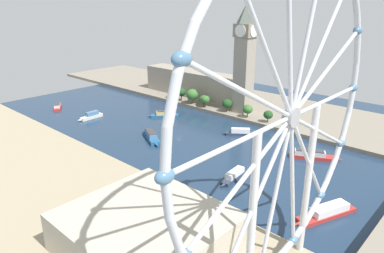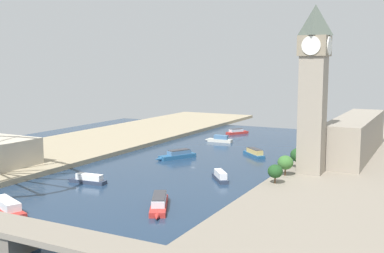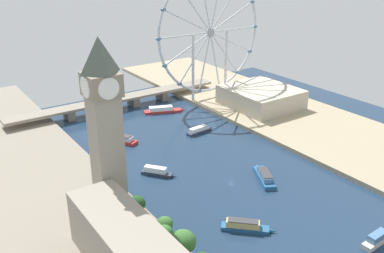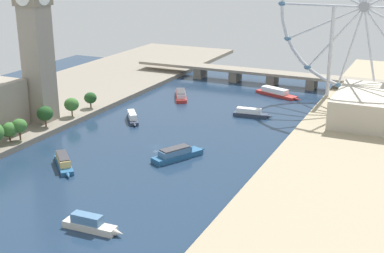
{
  "view_description": "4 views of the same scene",
  "coord_description": "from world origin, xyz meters",
  "px_view_note": "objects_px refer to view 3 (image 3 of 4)",
  "views": [
    {
      "loc": [
        169.74,
        169.53,
        92.65
      ],
      "look_at": [
        -3.49,
        10.36,
        9.19
      ],
      "focal_mm": 33.25,
      "sensor_mm": 36.0,
      "label": 1
    },
    {
      "loc": [
        -131.86,
        253.35,
        60.46
      ],
      "look_at": [
        10.57,
        -18.68,
        20.46
      ],
      "focal_mm": 43.99,
      "sensor_mm": 36.0,
      "label": 2
    },
    {
      "loc": [
        -143.51,
        -166.94,
        125.38
      ],
      "look_at": [
        18.26,
        66.61,
        7.42
      ],
      "focal_mm": 39.98,
      "sensor_mm": 36.0,
      "label": 3
    },
    {
      "loc": [
        119.84,
        -215.68,
        91.13
      ],
      "look_at": [
        18.22,
        3.03,
        12.08
      ],
      "focal_mm": 49.56,
      "sensor_mm": 36.0,
      "label": 4
    }
  ],
  "objects_px": {
    "tour_boat_1": "(157,172)",
    "tour_boat_3": "(199,130)",
    "clock_tower": "(105,129)",
    "river_bridge": "(118,101)",
    "tour_boat_0": "(378,238)",
    "tour_boat_4": "(119,138)",
    "tour_boat_5": "(245,226)",
    "tour_boat_6": "(162,110)",
    "tour_boat_2": "(264,176)",
    "ferris_wheel": "(210,33)",
    "riverside_hall": "(261,97)"
  },
  "relations": [
    {
      "from": "riverside_hall",
      "to": "tour_boat_2",
      "type": "relative_size",
      "value": 1.99
    },
    {
      "from": "river_bridge",
      "to": "tour_boat_4",
      "type": "relative_size",
      "value": 6.2
    },
    {
      "from": "ferris_wheel",
      "to": "tour_boat_4",
      "type": "height_order",
      "value": "ferris_wheel"
    },
    {
      "from": "riverside_hall",
      "to": "tour_boat_0",
      "type": "bearing_deg",
      "value": -115.85
    },
    {
      "from": "ferris_wheel",
      "to": "tour_boat_4",
      "type": "bearing_deg",
      "value": -161.26
    },
    {
      "from": "clock_tower",
      "to": "tour_boat_5",
      "type": "relative_size",
      "value": 4.04
    },
    {
      "from": "tour_boat_1",
      "to": "tour_boat_3",
      "type": "xyz_separation_m",
      "value": [
        57.88,
        37.47,
        -0.14
      ]
    },
    {
      "from": "river_bridge",
      "to": "tour_boat_0",
      "type": "xyz_separation_m",
      "value": [
        19.43,
        -232.97,
        -4.77
      ]
    },
    {
      "from": "clock_tower",
      "to": "ferris_wheel",
      "type": "xyz_separation_m",
      "value": [
        150.31,
        119.63,
        10.58
      ]
    },
    {
      "from": "tour_boat_0",
      "to": "tour_boat_4",
      "type": "height_order",
      "value": "tour_boat_0"
    },
    {
      "from": "riverside_hall",
      "to": "tour_boat_3",
      "type": "relative_size",
      "value": 2.4
    },
    {
      "from": "tour_boat_0",
      "to": "tour_boat_1",
      "type": "xyz_separation_m",
      "value": [
        -51.61,
        113.65,
        -0.04
      ]
    },
    {
      "from": "tour_boat_1",
      "to": "tour_boat_0",
      "type": "bearing_deg",
      "value": -13.62
    },
    {
      "from": "tour_boat_0",
      "to": "tour_boat_5",
      "type": "height_order",
      "value": "tour_boat_0"
    },
    {
      "from": "clock_tower",
      "to": "tour_boat_2",
      "type": "height_order",
      "value": "clock_tower"
    },
    {
      "from": "clock_tower",
      "to": "tour_boat_4",
      "type": "distance_m",
      "value": 105.53
    },
    {
      "from": "river_bridge",
      "to": "tour_boat_3",
      "type": "relative_size",
      "value": 7.87
    },
    {
      "from": "tour_boat_6",
      "to": "tour_boat_0",
      "type": "bearing_deg",
      "value": -69.95
    },
    {
      "from": "clock_tower",
      "to": "tour_boat_0",
      "type": "bearing_deg",
      "value": -43.11
    },
    {
      "from": "tour_boat_0",
      "to": "tour_boat_3",
      "type": "distance_m",
      "value": 151.26
    },
    {
      "from": "clock_tower",
      "to": "tour_boat_4",
      "type": "relative_size",
      "value": 2.94
    },
    {
      "from": "ferris_wheel",
      "to": "tour_boat_1",
      "type": "height_order",
      "value": "ferris_wheel"
    },
    {
      "from": "clock_tower",
      "to": "tour_boat_3",
      "type": "height_order",
      "value": "clock_tower"
    },
    {
      "from": "tour_boat_2",
      "to": "tour_boat_3",
      "type": "distance_m",
      "value": 78.81
    },
    {
      "from": "tour_boat_4",
      "to": "clock_tower",
      "type": "bearing_deg",
      "value": 124.03
    },
    {
      "from": "ferris_wheel",
      "to": "river_bridge",
      "type": "distance_m",
      "value": 96.83
    },
    {
      "from": "clock_tower",
      "to": "river_bridge",
      "type": "xyz_separation_m",
      "value": [
        73.46,
        146.02,
        -42.1
      ]
    },
    {
      "from": "ferris_wheel",
      "to": "riverside_hall",
      "type": "height_order",
      "value": "ferris_wheel"
    },
    {
      "from": "river_bridge",
      "to": "tour_boat_0",
      "type": "relative_size",
      "value": 8.04
    },
    {
      "from": "river_bridge",
      "to": "tour_boat_6",
      "type": "relative_size",
      "value": 5.36
    },
    {
      "from": "tour_boat_3",
      "to": "tour_boat_4",
      "type": "distance_m",
      "value": 58.34
    },
    {
      "from": "tour_boat_4",
      "to": "tour_boat_5",
      "type": "distance_m",
      "value": 128.37
    },
    {
      "from": "tour_boat_0",
      "to": "tour_boat_4",
      "type": "distance_m",
      "value": 177.41
    },
    {
      "from": "tour_boat_0",
      "to": "tour_boat_4",
      "type": "xyz_separation_m",
      "value": [
        -48.74,
        170.58,
        0.03
      ]
    },
    {
      "from": "riverside_hall",
      "to": "tour_boat_1",
      "type": "xyz_separation_m",
      "value": [
        -130.84,
        -49.87,
        -8.48
      ]
    },
    {
      "from": "tour_boat_0",
      "to": "tour_boat_3",
      "type": "xyz_separation_m",
      "value": [
        6.26,
        151.13,
        -0.17
      ]
    },
    {
      "from": "clock_tower",
      "to": "tour_boat_0",
      "type": "relative_size",
      "value": 3.82
    },
    {
      "from": "tour_boat_2",
      "to": "tour_boat_6",
      "type": "distance_m",
      "value": 131.04
    },
    {
      "from": "river_bridge",
      "to": "tour_boat_1",
      "type": "relative_size",
      "value": 9.6
    },
    {
      "from": "tour_boat_2",
      "to": "clock_tower",
      "type": "bearing_deg",
      "value": 108.2
    },
    {
      "from": "tour_boat_4",
      "to": "tour_boat_2",
      "type": "bearing_deg",
      "value": 177.14
    },
    {
      "from": "tour_boat_3",
      "to": "tour_boat_0",
      "type": "bearing_deg",
      "value": -97.91
    },
    {
      "from": "tour_boat_4",
      "to": "tour_boat_6",
      "type": "height_order",
      "value": "tour_boat_4"
    },
    {
      "from": "tour_boat_3",
      "to": "tour_boat_4",
      "type": "relative_size",
      "value": 0.79
    },
    {
      "from": "tour_boat_3",
      "to": "clock_tower",
      "type": "bearing_deg",
      "value": -152.62
    },
    {
      "from": "riverside_hall",
      "to": "tour_boat_2",
      "type": "xyz_separation_m",
      "value": [
        -81.8,
        -90.71,
        -8.39
      ]
    },
    {
      "from": "tour_boat_3",
      "to": "tour_boat_6",
      "type": "bearing_deg",
      "value": 84.35
    },
    {
      "from": "river_bridge",
      "to": "tour_boat_5",
      "type": "xyz_separation_m",
      "value": [
        -24.97,
        -190.69,
        -4.75
      ]
    },
    {
      "from": "clock_tower",
      "to": "ferris_wheel",
      "type": "bearing_deg",
      "value": 38.52
    },
    {
      "from": "riverside_hall",
      "to": "tour_boat_5",
      "type": "xyz_separation_m",
      "value": [
        -123.63,
        -121.24,
        -8.42
      ]
    }
  ]
}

